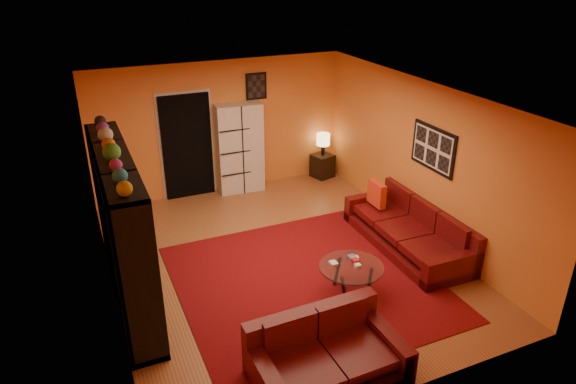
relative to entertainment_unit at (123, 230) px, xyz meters
name	(u,v)px	position (x,y,z in m)	size (l,w,h in m)	color
floor	(281,260)	(2.27, 0.00, -1.05)	(6.00, 6.00, 0.00)	brown
ceiling	(280,97)	(2.27, 0.00, 1.55)	(6.00, 6.00, 0.00)	white
wall_back	(221,128)	(2.27, 3.00, 0.25)	(6.00, 6.00, 0.00)	orange
wall_front	(400,298)	(2.27, -3.00, 0.25)	(6.00, 6.00, 0.00)	orange
wall_left	(102,216)	(-0.23, 0.00, 0.25)	(6.00, 6.00, 0.00)	orange
wall_right	(420,160)	(4.78, 0.00, 0.25)	(6.00, 6.00, 0.00)	orange
rug	(306,282)	(2.38, -0.70, -1.04)	(3.60, 3.60, 0.01)	#5B0A0F
doorway	(187,147)	(1.57, 2.96, -0.03)	(0.95, 0.10, 2.04)	black
wall_art_right	(433,148)	(4.75, -0.30, 0.55)	(0.03, 1.00, 0.70)	black
wall_art_back	(256,86)	(3.02, 2.98, 1.00)	(0.42, 0.03, 0.52)	black
entertainment_unit	(123,230)	(0.00, 0.00, 0.00)	(0.45, 3.00, 2.10)	black
tv	(128,234)	(0.05, -0.06, -0.05)	(0.13, 0.98, 0.56)	black
sofa	(412,230)	(4.42, -0.43, -0.77)	(1.05, 2.47, 0.85)	#4D0A0D
loveseat	(324,354)	(1.79, -2.41, -0.77)	(1.69, 1.04, 0.85)	#4D0A0D
throw_pillow	(377,194)	(4.22, 0.37, -0.42)	(0.12, 0.42, 0.42)	red
coffee_table	(351,269)	(2.82, -1.20, -0.64)	(0.90, 0.90, 0.45)	silver
storage_cabinet	(240,148)	(2.58, 2.80, -0.15)	(0.90, 0.40, 1.79)	silver
bowl_chair	(134,226)	(0.27, 1.51, -0.76)	(0.65, 0.65, 0.54)	black
side_table	(322,166)	(4.41, 2.75, -0.80)	(0.40, 0.40, 0.50)	black
table_lamp	(323,140)	(4.41, 2.75, -0.22)	(0.28, 0.28, 0.47)	black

